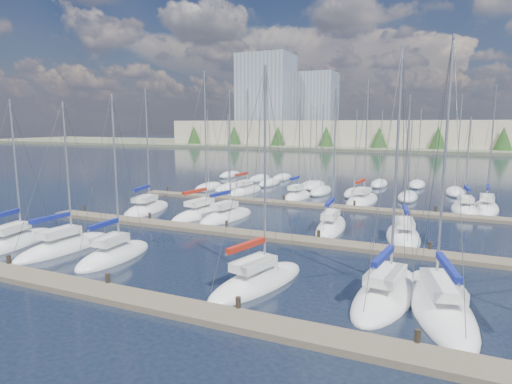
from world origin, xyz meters
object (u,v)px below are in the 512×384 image
at_px(sailboat_b, 65,247).
at_px(sailboat_e, 386,294).
at_px(sailboat_d, 258,282).
at_px(sailboat_o, 297,196).
at_px(sailboat_i, 202,213).
at_px(sailboat_c, 114,255).
at_px(sailboat_a, 16,242).
at_px(sailboat_h, 147,209).
at_px(sailboat_k, 331,227).
at_px(sailboat_r, 486,208).
at_px(sailboat_n, 245,191).
at_px(sailboat_q, 464,210).
at_px(sailboat_p, 362,200).
at_px(sailboat_f, 439,304).
at_px(sailboat_l, 403,236).
at_px(sailboat_j, 227,217).

xyz_separation_m(sailboat_b, sailboat_e, (22.33, 0.52, 0.01)).
bearing_deg(sailboat_d, sailboat_o, 119.10).
height_order(sailboat_i, sailboat_e, sailboat_i).
relative_size(sailboat_c, sailboat_e, 0.86).
relative_size(sailboat_a, sailboat_o, 0.89).
distance_m(sailboat_h, sailboat_k, 19.42).
distance_m(sailboat_a, sailboat_r, 44.29).
bearing_deg(sailboat_h, sailboat_i, -5.14).
height_order(sailboat_h, sailboat_b, sailboat_h).
bearing_deg(sailboat_d, sailboat_c, -168.02).
height_order(sailboat_r, sailboat_b, sailboat_r).
bearing_deg(sailboat_n, sailboat_q, 0.21).
relative_size(sailboat_r, sailboat_b, 1.21).
bearing_deg(sailboat_e, sailboat_h, 160.22).
height_order(sailboat_a, sailboat_r, sailboat_r).
distance_m(sailboat_k, sailboat_p, 14.26).
bearing_deg(sailboat_b, sailboat_p, 62.53).
distance_m(sailboat_c, sailboat_i, 14.41).
bearing_deg(sailboat_h, sailboat_d, -47.90).
distance_m(sailboat_d, sailboat_n, 32.52).
bearing_deg(sailboat_k, sailboat_f, -61.61).
bearing_deg(sailboat_l, sailboat_h, 169.86).
bearing_deg(sailboat_q, sailboat_r, 37.64).
bearing_deg(sailboat_l, sailboat_d, -124.47).
height_order(sailboat_h, sailboat_i, sailboat_i).
distance_m(sailboat_i, sailboat_n, 14.36).
relative_size(sailboat_b, sailboat_o, 0.87).
bearing_deg(sailboat_n, sailboat_p, 2.36).
xyz_separation_m(sailboat_a, sailboat_b, (4.34, 0.63, -0.00)).
distance_m(sailboat_l, sailboat_h, 25.38).
bearing_deg(sailboat_e, sailboat_n, 134.66).
bearing_deg(sailboat_q, sailboat_p, 168.21).
xyz_separation_m(sailboat_k, sailboat_f, (8.77, -13.45, -0.01)).
bearing_deg(sailboat_k, sailboat_i, 173.07).
distance_m(sailboat_h, sailboat_f, 31.19).
xyz_separation_m(sailboat_f, sailboat_e, (-2.52, 0.27, 0.01)).
relative_size(sailboat_l, sailboat_h, 0.90).
bearing_deg(sailboat_j, sailboat_o, 87.73).
bearing_deg(sailboat_r, sailboat_o, -173.00).
distance_m(sailboat_a, sailboat_l, 29.72).
bearing_deg(sailboat_d, sailboat_l, 79.53).
height_order(sailboat_r, sailboat_h, sailboat_r).
bearing_deg(sailboat_h, sailboat_o, 38.46).
xyz_separation_m(sailboat_o, sailboat_n, (-7.50, 1.16, 0.01)).
distance_m(sailboat_r, sailboat_e, 28.85).
relative_size(sailboat_d, sailboat_f, 0.92).
relative_size(sailboat_c, sailboat_j, 0.91).
distance_m(sailboat_q, sailboat_f, 26.48).
bearing_deg(sailboat_h, sailboat_b, -86.93).
bearing_deg(sailboat_f, sailboat_c, 168.40).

